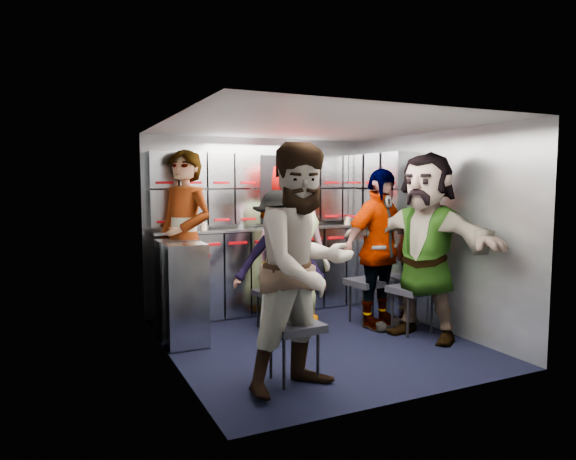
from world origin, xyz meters
name	(u,v)px	position (x,y,z in m)	size (l,w,h in m)	color
floor	(315,341)	(0.00, 0.00, 0.00)	(3.00, 3.00, 0.00)	black
wall_back	(258,224)	(0.00, 1.50, 1.05)	(2.80, 0.04, 2.10)	gray
wall_left	(171,243)	(-1.40, 0.00, 1.05)	(0.04, 3.00, 2.10)	gray
wall_right	(430,230)	(1.40, 0.00, 1.05)	(0.04, 3.00, 2.10)	gray
ceiling	(316,126)	(0.00, 0.00, 2.10)	(2.80, 3.00, 0.02)	silver
cart_bank_back	(265,271)	(0.00, 1.29, 0.49)	(2.68, 0.38, 0.99)	#9297A0
cart_bank_left	(181,292)	(-1.19, 0.56, 0.49)	(0.38, 0.76, 0.99)	#9297A0
counter	(265,228)	(0.00, 1.29, 1.01)	(2.68, 0.42, 0.03)	#AEB1B5
locker_bank_back	(263,188)	(0.00, 1.35, 1.49)	(2.68, 0.28, 0.82)	#9297A0
locker_bank_right	(381,188)	(1.25, 0.70, 1.49)	(0.28, 1.00, 0.82)	#9297A0
right_cabinet	(385,272)	(1.25, 0.60, 0.50)	(0.28, 1.20, 1.00)	#9297A0
coffee_niche	(275,190)	(0.18, 1.41, 1.47)	(0.46, 0.16, 0.84)	black
red_latch_strip	(272,241)	(0.00, 1.09, 0.88)	(2.60, 0.02, 0.03)	#A20309
jump_seat_near_left	(294,329)	(-0.63, -0.82, 0.41)	(0.42, 0.41, 0.47)	black
jump_seat_mid_left	(273,294)	(-0.20, 0.60, 0.37)	(0.43, 0.41, 0.42)	black
jump_seat_center	(285,283)	(0.10, 0.94, 0.40)	(0.42, 0.40, 0.46)	black
jump_seat_mid_right	(368,284)	(0.85, 0.34, 0.44)	(0.46, 0.44, 0.49)	black
jump_seat_near_right	(412,292)	(1.05, -0.17, 0.43)	(0.47, 0.45, 0.49)	black
attendant_standing	(185,241)	(-1.05, 0.95, 0.95)	(0.69, 0.46, 1.90)	black
attendant_arc_a	(305,268)	(-0.63, -1.00, 0.93)	(0.90, 0.70, 1.86)	black
attendant_arc_b	(280,262)	(-0.20, 0.42, 0.74)	(0.96, 0.55, 1.48)	black
attendant_arc_c	(291,242)	(0.10, 0.76, 0.90)	(0.88, 0.57, 1.79)	black
attendant_arc_d	(378,249)	(0.85, 0.16, 0.86)	(1.00, 0.42, 1.71)	black
attendant_arc_e	(425,246)	(1.05, -0.35, 0.93)	(1.73, 0.55, 1.87)	black
bottle_left	(184,219)	(-0.99, 1.24, 1.16)	(0.07, 0.07, 0.25)	white
bottle_mid	(241,219)	(-0.32, 1.24, 1.14)	(0.07, 0.07, 0.22)	white
bottle_right	(283,217)	(0.22, 1.24, 1.14)	(0.07, 0.07, 0.23)	white
cup_left	(204,226)	(-0.77, 1.23, 1.07)	(0.07, 0.07, 0.09)	#C2AD89
cup_right	(348,220)	(1.12, 1.23, 1.08)	(0.09, 0.09, 0.10)	#C2AD89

